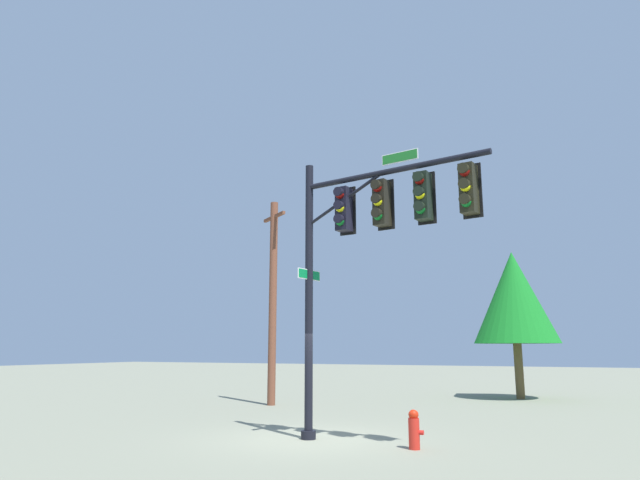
# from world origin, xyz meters

# --- Properties ---
(ground_plane) EXTENTS (120.00, 120.00, 0.00)m
(ground_plane) POSITION_xyz_m (0.00, 0.00, 0.00)
(ground_plane) COLOR gray
(signal_pole_assembly) EXTENTS (4.89, 1.59, 6.86)m
(signal_pole_assembly) POSITION_xyz_m (1.91, -0.38, 5.01)
(signal_pole_assembly) COLOR black
(signal_pole_assembly) RESTS_ON ground_plane
(utility_pole) EXTENTS (1.53, 1.15, 8.02)m
(utility_pole) POSITION_xyz_m (-4.78, 6.76, 4.12)
(utility_pole) COLOR brown
(utility_pole) RESTS_ON ground_plane
(fire_hydrant) EXTENTS (0.33, 0.24, 0.83)m
(fire_hydrant) POSITION_xyz_m (2.68, -0.31, 0.41)
(fire_hydrant) COLOR red
(fire_hydrant) RESTS_ON ground_plane
(tree_near) EXTENTS (3.66, 3.66, 6.43)m
(tree_near) POSITION_xyz_m (3.74, 13.49, 4.37)
(tree_near) COLOR brown
(tree_near) RESTS_ON ground_plane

